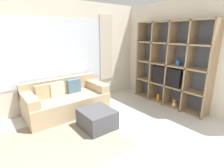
% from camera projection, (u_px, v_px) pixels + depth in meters
% --- Properties ---
extents(wall_back, '(6.56, 0.11, 2.70)m').
position_uv_depth(wall_back, '(52.00, 56.00, 4.34)').
color(wall_back, beige).
rests_on(wall_back, ground_plane).
extents(wall_right, '(0.07, 4.56, 2.70)m').
position_uv_depth(wall_right, '(175.00, 54.00, 4.65)').
color(wall_right, beige).
rests_on(wall_right, ground_plane).
extents(area_rug, '(2.57, 1.84, 0.01)m').
position_uv_depth(area_rug, '(45.00, 147.00, 3.01)').
color(area_rug, gray).
rests_on(area_rug, ground_plane).
extents(shelving_unit, '(0.39, 2.12, 2.19)m').
position_uv_depth(shelving_unit, '(171.00, 65.00, 4.58)').
color(shelving_unit, '#515660').
rests_on(shelving_unit, ground_plane).
extents(couch_main, '(1.92, 0.98, 0.80)m').
position_uv_depth(couch_main, '(66.00, 100.00, 4.28)').
color(couch_main, tan).
rests_on(couch_main, ground_plane).
extents(ottoman, '(0.63, 0.68, 0.39)m').
position_uv_depth(ottoman, '(97.00, 119.00, 3.61)').
color(ottoman, '#47474C').
rests_on(ottoman, ground_plane).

